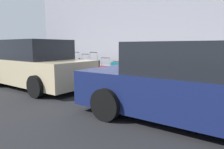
# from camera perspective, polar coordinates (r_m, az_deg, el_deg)

# --- Properties ---
(ground_plane) EXTENTS (40.00, 40.00, 0.00)m
(ground_plane) POSITION_cam_1_polar(r_m,az_deg,el_deg) (7.35, -1.61, -3.20)
(ground_plane) COLOR black
(sidewalk_curb) EXTENTS (18.00, 5.00, 0.14)m
(sidewalk_curb) POSITION_cam_1_polar(r_m,az_deg,el_deg) (9.38, 8.04, -0.34)
(sidewalk_curb) COLOR #9E9B93
(sidewalk_curb) RESTS_ON ground_plane
(suitcase_red_0) EXTENTS (0.39, 0.22, 0.75)m
(suitcase_red_0) POSITION_cam_1_polar(r_m,az_deg,el_deg) (6.29, 24.39, -1.37)
(suitcase_red_0) COLOR red
(suitcase_red_0) RESTS_ON sidewalk_curb
(suitcase_black_1) EXTENTS (0.47, 0.26, 0.99)m
(suitcase_black_1) POSITION_cam_1_polar(r_m,az_deg,el_deg) (6.33, 19.79, -1.07)
(suitcase_black_1) COLOR black
(suitcase_black_1) RESTS_ON sidewalk_curb
(suitcase_maroon_2) EXTENTS (0.40, 0.25, 0.83)m
(suitcase_maroon_2) POSITION_cam_1_polar(r_m,az_deg,el_deg) (6.56, 15.69, -1.08)
(suitcase_maroon_2) COLOR maroon
(suitcase_maroon_2) RESTS_ON sidewalk_curb
(suitcase_silver_3) EXTENTS (0.48, 0.24, 0.90)m
(suitcase_silver_3) POSITION_cam_1_polar(r_m,az_deg,el_deg) (6.77, 11.67, -0.65)
(suitcase_silver_3) COLOR #9EA0A8
(suitcase_silver_3) RESTS_ON sidewalk_curb
(suitcase_olive_4) EXTENTS (0.41, 0.27, 0.75)m
(suitcase_olive_4) POSITION_cam_1_polar(r_m,az_deg,el_deg) (7.09, 8.13, -0.37)
(suitcase_olive_4) COLOR #59601E
(suitcase_olive_4) RESTS_ON sidewalk_curb
(suitcase_navy_5) EXTENTS (0.42, 0.23, 0.88)m
(suitcase_navy_5) POSITION_cam_1_polar(r_m,az_deg,el_deg) (7.29, 4.47, 0.18)
(suitcase_navy_5) COLOR navy
(suitcase_navy_5) RESTS_ON sidewalk_curb
(suitcase_teal_6) EXTENTS (0.42, 0.21, 0.75)m
(suitcase_teal_6) POSITION_cam_1_polar(r_m,az_deg,el_deg) (7.57, 1.27, 0.88)
(suitcase_teal_6) COLOR #0F606B
(suitcase_teal_6) RESTS_ON sidewalk_curb
(suitcase_red_7) EXTENTS (0.47, 0.20, 0.86)m
(suitcase_red_7) POSITION_cam_1_polar(r_m,az_deg,el_deg) (7.90, -1.84, 0.59)
(suitcase_red_7) COLOR red
(suitcase_red_7) RESTS_ON sidewalk_curb
(suitcase_black_8) EXTENTS (0.46, 0.25, 1.06)m
(suitcase_black_8) POSITION_cam_1_polar(r_m,az_deg,el_deg) (8.18, -5.22, 1.54)
(suitcase_black_8) COLOR black
(suitcase_black_8) RESTS_ON sidewalk_curb
(suitcase_maroon_9) EXTENTS (0.46, 0.20, 0.98)m
(suitcase_maroon_9) POSITION_cam_1_polar(r_m,az_deg,el_deg) (8.61, -7.54, 1.74)
(suitcase_maroon_9) COLOR maroon
(suitcase_maroon_9) RESTS_ON sidewalk_curb
(suitcase_silver_10) EXTENTS (0.50, 0.22, 1.05)m
(suitcase_silver_10) POSITION_cam_1_polar(r_m,az_deg,el_deg) (8.98, -10.30, 2.16)
(suitcase_silver_10) COLOR #9EA0A8
(suitcase_silver_10) RESTS_ON sidewalk_curb
(suitcase_olive_11) EXTENTS (0.42, 0.25, 0.99)m
(suitcase_olive_11) POSITION_cam_1_polar(r_m,az_deg,el_deg) (9.45, -12.10, 2.16)
(suitcase_olive_11) COLOR #59601E
(suitcase_olive_11) RESTS_ON sidewalk_curb
(fire_hydrant) EXTENTS (0.39, 0.21, 0.78)m
(fire_hydrant) POSITION_cam_1_polar(r_m,az_deg,el_deg) (10.06, -15.38, 2.77)
(fire_hydrant) COLOR #D89E0C
(fire_hydrant) RESTS_ON sidewalk_curb
(bollard_post) EXTENTS (0.12, 0.12, 0.84)m
(bollard_post) POSITION_cam_1_polar(r_m,az_deg,el_deg) (10.42, -17.89, 2.92)
(bollard_post) COLOR brown
(bollard_post) RESTS_ON sidewalk_curb
(parked_car_navy_0) EXTENTS (4.72, 2.25, 1.53)m
(parked_car_navy_0) POSITION_cam_1_polar(r_m,az_deg,el_deg) (4.12, 23.00, -2.70)
(parked_car_navy_0) COLOR #141E4C
(parked_car_navy_0) RESTS_ON ground_plane
(parked_car_beige_1) EXTENTS (4.28, 2.08, 1.65)m
(parked_car_beige_1) POSITION_cam_1_polar(r_m,az_deg,el_deg) (7.50, -20.81, 2.46)
(parked_car_beige_1) COLOR tan
(parked_car_beige_1) RESTS_ON ground_plane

